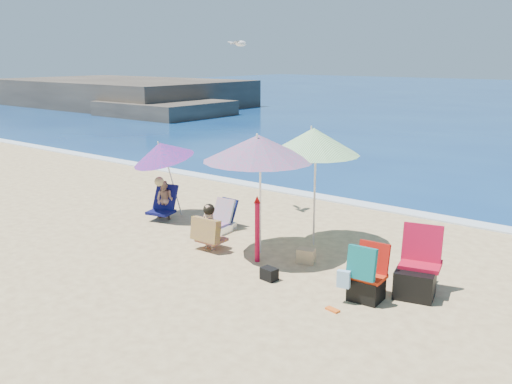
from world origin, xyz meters
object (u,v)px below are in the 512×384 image
Objects in this scene: chair_navy at (223,221)px; person_center at (208,228)px; umbrella_turquoise at (258,148)px; person_left at (164,200)px; camp_chair_right at (366,280)px; umbrella_blue at (162,151)px; seagull at (240,43)px; umbrella_striped at (313,141)px; camp_chair_left at (417,276)px; chair_rainbow at (219,223)px; furled_umbrella at (257,226)px.

chair_navy is 1.44m from person_center.
person_left is at bearing 169.92° from umbrella_turquoise.
umbrella_turquoise is at bearing 21.75° from person_center.
person_center reaches higher than camp_chair_right.
umbrella_blue is 2.09× the size of person_center.
seagull is at bearing 149.90° from camp_chair_right.
umbrella_striped is at bearing 6.95° from chair_navy.
camp_chair_right reaches higher than chair_navy.
camp_chair_left is 1.78× the size of seagull.
chair_rainbow is 4.27m from camp_chair_right.
umbrella_turquoise is at bearing 166.99° from camp_chair_right.
furled_umbrella is (0.18, -0.27, -1.38)m from umbrella_turquoise.
person_left is at bearing 168.61° from camp_chair_right.
umbrella_striped is at bearing 158.28° from camp_chair_left.
chair_navy is at bearing -66.26° from seagull.
umbrella_blue is (-3.69, -0.51, -0.51)m from umbrella_striped.
person_center is (-1.40, -1.48, -1.63)m from umbrella_striped.
umbrella_blue is at bearing 169.41° from umbrella_turquoise.
chair_navy is 0.68× the size of camp_chair_right.
person_left reaches higher than camp_chair_right.
person_center is at bearing -158.25° from umbrella_turquoise.
umbrella_blue is 2.09× the size of camp_chair_right.
umbrella_striped is at bearing 46.62° from person_center.
furled_umbrella is at bearing -45.52° from seagull.
umbrella_blue is 2.87× the size of chair_rainbow.
seagull is at bearing 58.80° from person_left.
umbrella_striped is 3.91× the size of seagull.
furled_umbrella reaches higher than person_left.
person_left is (-3.63, -0.55, -1.62)m from umbrella_striped.
person_center is 4.49m from seagull.
chair_navy is at bearing 152.21° from umbrella_turquoise.
furled_umbrella is 2.93m from camp_chair_left.
seagull is at bearing 112.87° from chair_rainbow.
person_center is at bearing -58.32° from chair_rainbow.
chair_rainbow is 1.22m from person_center.
umbrella_turquoise is at bearing 124.31° from furled_umbrella.
chair_rainbow is 0.67× the size of person_left.
umbrella_striped is 1.99m from furled_umbrella.
umbrella_blue is at bearing -172.14° from umbrella_striped.
chair_rainbow is at bearing 121.68° from person_center.
umbrella_turquoise is 3.70× the size of chair_rainbow.
chair_navy is 4.40m from camp_chair_right.
camp_chair_left reaches higher than chair_rainbow.
umbrella_turquoise is at bearing -10.59° from umbrella_blue.
camp_chair_left is at bearing -21.72° from umbrella_striped.
person_center is (-0.93, -0.37, -1.60)m from umbrella_turquoise.
furled_umbrella is 1.20× the size of person_left.
camp_chair_right is at bearing -3.52° from person_center.
chair_rainbow is at bearing 2.95° from person_left.
camp_chair_right is at bearing -13.01° from umbrella_turquoise.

